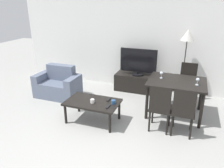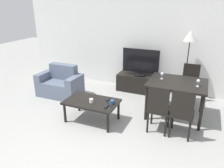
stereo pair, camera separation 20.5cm
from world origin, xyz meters
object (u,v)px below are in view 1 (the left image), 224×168
Objects in this scene: armchair at (58,85)px; dining_chair_near at (160,106)px; floor_lamp at (187,40)px; wine_glass_center at (198,80)px; remote_primary at (109,100)px; cup_white_near at (113,102)px; dining_chair_near_right at (184,110)px; dining_chair_far at (188,81)px; dining_table at (176,85)px; wine_glass_left at (162,74)px; remote_secondary at (108,106)px; tv_stand at (137,83)px; cup_colored_far at (92,101)px; coffee_table at (93,104)px; tv at (138,62)px.

dining_chair_near is (2.64, -0.72, 0.22)m from armchair.
floor_lamp is (0.27, 1.77, 0.93)m from dining_chair_near.
remote_primary is at bearing -159.47° from wine_glass_center.
dining_chair_near_right is at bearing 2.72° from cup_white_near.
dining_chair_far is 2.05m from remote_primary.
wine_glass_left reaches higher than dining_table.
dining_chair_near is 0.95m from remote_secondary.
dining_table is at bearing -43.17° from tv_stand.
armchair is at bearing 156.21° from cup_white_near.
floor_lamp is at bearing 51.41° from cup_colored_far.
tv is at bearing 76.73° from coffee_table.
wine_glass_left reaches higher than cup_white_near.
tv_stand is 0.70× the size of floor_lamp.
coffee_table is (1.34, -0.82, 0.10)m from armchair.
dining_table is at bearing -104.59° from dining_chair_far.
armchair is 7.49× the size of wine_glass_left.
tv is at bearing 170.11° from dining_chair_far.
coffee_table is 7.17× the size of wine_glass_left.
coffee_table is 1.13× the size of dining_chair_far.
tv reaches higher than cup_colored_far.
tv_stand is 1.12× the size of coffee_table.
dining_chair_far is 6.36× the size of wine_glass_left.
remote_primary is at bearing 108.46° from remote_secondary.
armchair is at bearing 151.36° from remote_secondary.
tv_stand is at bearing 136.83° from dining_table.
wine_glass_left is (1.14, 0.99, 0.38)m from cup_colored_far.
dining_chair_far reaches higher than armchair.
cup_white_near is at bearing -176.04° from dining_chair_near.
dining_chair_near_right reaches higher than cup_white_near.
dining_chair_far is 1.55m from dining_chair_near_right.
wine_glass_left is (-0.53, 0.83, 0.35)m from dining_chair_near_right.
tv_stand is at bearing 77.97° from cup_colored_far.
cup_colored_far is at bearing -137.26° from remote_primary.
dining_table is 1.27m from floor_lamp.
dining_chair_far is 6.19× the size of remote_primary.
cup_colored_far is at bearing -155.82° from wine_glass_center.
remote_primary is at bearing -149.99° from dining_table.
cup_white_near is 0.41m from cup_colored_far.
floor_lamp reaches higher than wine_glass_center.
dining_table is 1.24× the size of dining_chair_near.
wine_glass_center is at bearing 24.18° from cup_colored_far.
cup_colored_far is (0.03, -0.06, 0.09)m from coffee_table.
dining_chair_far is (1.26, -0.22, 0.29)m from tv_stand.
armchair is at bearing -164.77° from dining_chair_far.
dining_chair_near_right reaches higher than remote_primary.
wine_glass_left is at bearing -126.50° from dining_chair_far.
remote_primary reaches higher than tv_stand.
dining_chair_near is 6.36× the size of wine_glass_center.
dining_chair_near is at bearing 7.40° from cup_colored_far.
remote_secondary is at bearing -127.18° from wine_glass_left.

